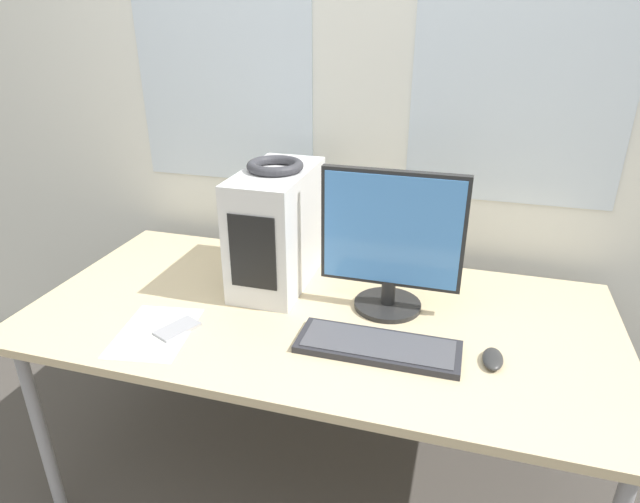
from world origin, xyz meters
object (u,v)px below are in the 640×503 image
Objects in this scene: keyboard at (378,346)px; mouse at (493,359)px; headphones at (275,166)px; monitor_main at (391,241)px; pc_tower at (277,228)px; cell_phone at (177,329)px.

mouse is (0.31, 0.03, 0.00)m from keyboard.
headphones is 1.77× the size of mouse.
pc_tower is at bearing 168.43° from monitor_main.
keyboard is 4.38× the size of mouse.
pc_tower is at bearing 157.57° from mouse.
mouse is 0.92m from cell_phone.
keyboard is at bearing -86.57° from monitor_main.
headphones is 0.41× the size of monitor_main.
monitor_main reaches higher than keyboard.
pc_tower is 0.48m from cell_phone.
mouse is (0.74, -0.31, -0.41)m from headphones.
monitor_main is at bearing 93.43° from keyboard.
headphones is 0.40× the size of keyboard.
keyboard is at bearing -38.05° from pc_tower.
headphones is at bearing 168.31° from monitor_main.
mouse reaches higher than cell_phone.
headphones is 0.61m from cell_phone.
headphones is 0.68m from keyboard.
headphones reaches higher than keyboard.
cell_phone is at bearing -114.34° from headphones.
pc_tower reaches higher than mouse.
keyboard is at bearing 30.51° from cell_phone.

